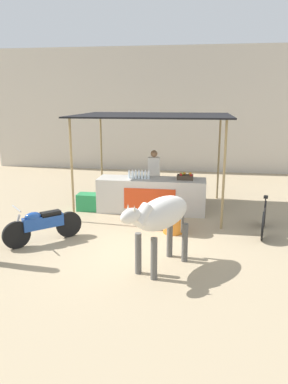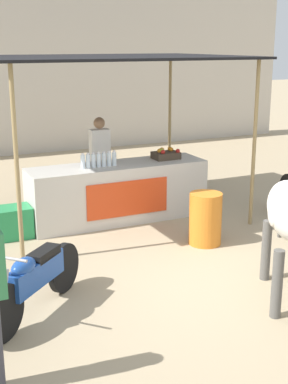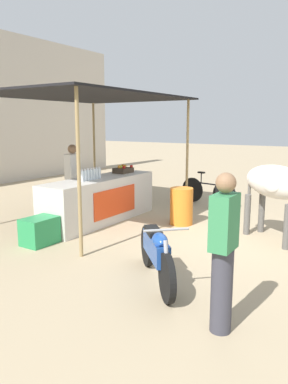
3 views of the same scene
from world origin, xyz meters
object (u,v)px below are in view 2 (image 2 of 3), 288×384
object	(u,v)px
fruit_crate	(166,155)
water_barrel	(205,219)
cooler_box	(12,222)
stall_counter	(118,192)
vendor_behind_counter	(100,162)
motorcycle_parked	(35,278)

from	to	relation	value
fruit_crate	water_barrel	size ratio (longest dim) A/B	0.56
cooler_box	stall_counter	bearing A→B (deg)	3.06
stall_counter	fruit_crate	xyz separation A→B (m)	(0.92, 0.06, 0.55)
vendor_behind_counter	cooler_box	distance (m)	2.07
vendor_behind_counter	motorcycle_parked	xyz separation A→B (m)	(-2.05, -3.41, -0.42)
cooler_box	water_barrel	size ratio (longest dim) A/B	0.77
cooler_box	motorcycle_parked	xyz separation A→B (m)	(-0.27, -2.56, 0.19)
vendor_behind_counter	water_barrel	bearing A→B (deg)	-72.00
fruit_crate	motorcycle_parked	xyz separation A→B (m)	(-3.01, -2.71, -0.61)
fruit_crate	cooler_box	distance (m)	2.86
fruit_crate	water_barrel	world-z (taller)	fruit_crate
stall_counter	cooler_box	xyz separation A→B (m)	(-1.81, -0.10, -0.24)
stall_counter	vendor_behind_counter	distance (m)	0.84
fruit_crate	vendor_behind_counter	size ratio (longest dim) A/B	0.27
cooler_box	water_barrel	bearing A→B (deg)	-30.41
vendor_behind_counter	motorcycle_parked	size ratio (longest dim) A/B	1.21
water_barrel	stall_counter	bearing A→B (deg)	114.70
motorcycle_parked	vendor_behind_counter	bearing A→B (deg)	58.94
fruit_crate	cooler_box	size ratio (longest dim) A/B	0.73
stall_counter	water_barrel	size ratio (longest dim) A/B	3.85
fruit_crate	vendor_behind_counter	bearing A→B (deg)	143.83
vendor_behind_counter	cooler_box	world-z (taller)	vendor_behind_counter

